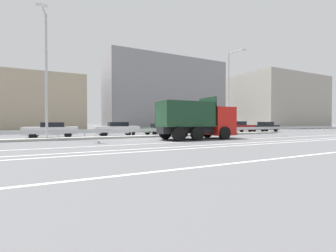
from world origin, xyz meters
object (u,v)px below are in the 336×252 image
(street_lamp_1, at_px, (46,71))
(parked_car_6, at_px, (208,128))
(parked_car_4, at_px, (117,129))
(parked_car_5, at_px, (163,129))
(median_road_sign, at_px, (217,124))
(street_lamp_2, at_px, (230,89))
(parked_car_7, at_px, (238,127))
(dump_truck, at_px, (205,123))
(parked_car_8, at_px, (265,127))
(parked_car_3, at_px, (52,130))

(street_lamp_1, distance_m, parked_car_6, 18.44)
(parked_car_4, bearing_deg, parked_car_5, -86.09)
(median_road_sign, bearing_deg, parked_car_6, 68.67)
(parked_car_4, bearing_deg, street_lamp_1, 119.12)
(street_lamp_2, distance_m, parked_car_6, 5.64)
(parked_car_6, height_order, parked_car_7, parked_car_7)
(dump_truck, height_order, street_lamp_1, street_lamp_1)
(parked_car_8, bearing_deg, dump_truck, 115.20)
(parked_car_5, bearing_deg, parked_car_6, 85.57)
(street_lamp_1, relative_size, parked_car_7, 2.16)
(median_road_sign, height_order, parked_car_6, median_road_sign)
(median_road_sign, height_order, street_lamp_2, street_lamp_2)
(street_lamp_2, relative_size, parked_car_6, 1.84)
(parked_car_3, distance_m, parked_car_5, 11.03)
(parked_car_6, bearing_deg, parked_car_8, 95.72)
(street_lamp_1, bearing_deg, parked_car_4, 26.76)
(parked_car_3, xyz_separation_m, parked_car_4, (5.83, -0.02, 0.01))
(median_road_sign, distance_m, parked_car_8, 12.21)
(street_lamp_1, xyz_separation_m, parked_car_4, (6.13, 3.09, -4.55))
(parked_car_3, relative_size, parked_car_4, 1.01)
(street_lamp_2, relative_size, parked_car_3, 2.05)
(parked_car_6, bearing_deg, parked_car_5, -85.03)
(street_lamp_1, bearing_deg, parked_car_6, 10.60)
(parked_car_6, bearing_deg, dump_truck, -33.79)
(street_lamp_1, xyz_separation_m, parked_car_8, (27.94, 3.51, -4.56))
(parked_car_5, height_order, parked_car_7, parked_car_7)
(dump_truck, bearing_deg, parked_car_8, 116.27)
(parked_car_7, height_order, parked_car_8, parked_car_7)
(street_lamp_1, bearing_deg, parked_car_3, 84.52)
(parked_car_4, bearing_deg, median_road_sign, -104.61)
(street_lamp_2, bearing_deg, parked_car_5, 152.18)
(dump_truck, xyz_separation_m, parked_car_8, (16.17, 7.54, -0.61))
(median_road_sign, bearing_deg, street_lamp_2, -7.50)
(parked_car_5, bearing_deg, parked_car_4, -93.36)
(parked_car_3, bearing_deg, parked_car_7, -85.89)
(parked_car_7, bearing_deg, parked_car_4, -84.10)
(parked_car_3, bearing_deg, parked_car_5, -86.87)
(parked_car_6, relative_size, parked_car_8, 1.18)
(parked_car_3, xyz_separation_m, parked_car_7, (22.64, 0.63, 0.04))
(dump_truck, xyz_separation_m, parked_car_5, (-0.44, 7.26, -0.69))
(street_lamp_1, height_order, street_lamp_2, street_lamp_1)
(parked_car_5, bearing_deg, median_road_sign, 51.85)
(street_lamp_1, bearing_deg, parked_car_7, 9.26)
(parked_car_7, distance_m, parked_car_8, 5.01)
(parked_car_3, height_order, parked_car_7, parked_car_7)
(median_road_sign, bearing_deg, parked_car_5, 146.76)
(parked_car_4, bearing_deg, street_lamp_2, -103.37)
(dump_truck, height_order, parked_car_5, dump_truck)
(median_road_sign, relative_size, parked_car_7, 0.50)
(dump_truck, height_order, parked_car_6, dump_truck)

